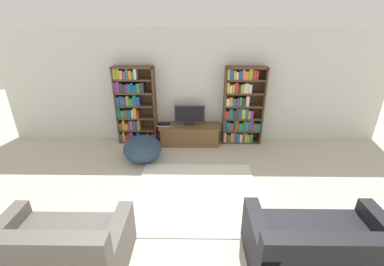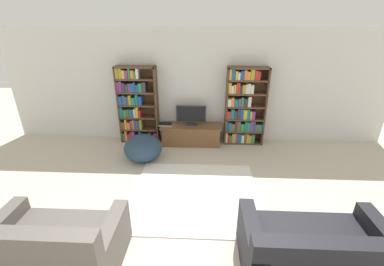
# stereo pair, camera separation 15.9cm
# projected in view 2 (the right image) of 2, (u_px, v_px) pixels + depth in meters

# --- Properties ---
(wall_back) EXTENTS (8.80, 0.06, 2.60)m
(wall_back) POSITION_uv_depth(u_px,v_px,m) (196.00, 86.00, 5.89)
(wall_back) COLOR silver
(wall_back) RESTS_ON ground_plane
(bookshelf_left) EXTENTS (0.90, 0.30, 1.78)m
(bookshelf_left) POSITION_uv_depth(u_px,v_px,m) (136.00, 106.00, 5.96)
(bookshelf_left) COLOR #513823
(bookshelf_left) RESTS_ON ground_plane
(bookshelf_right) EXTENTS (0.90, 0.30, 1.78)m
(bookshelf_right) POSITION_uv_depth(u_px,v_px,m) (243.00, 108.00, 5.85)
(bookshelf_right) COLOR #513823
(bookshelf_right) RESTS_ON ground_plane
(tv_stand) EXTENTS (1.40, 0.51, 0.46)m
(tv_stand) POSITION_uv_depth(u_px,v_px,m) (191.00, 134.00, 6.04)
(tv_stand) COLOR brown
(tv_stand) RESTS_ON ground_plane
(television) EXTENTS (0.69, 0.16, 0.47)m
(television) POSITION_uv_depth(u_px,v_px,m) (191.00, 115.00, 5.87)
(television) COLOR #2D2D33
(television) RESTS_ON tv_stand
(laptop) EXTENTS (0.32, 0.22, 0.03)m
(laptop) POSITION_uv_depth(u_px,v_px,m) (165.00, 124.00, 5.98)
(laptop) COLOR #B7B7BC
(laptop) RESTS_ON tv_stand
(area_rug) EXTENTS (2.09, 1.92, 0.02)m
(area_rug) POSITION_uv_depth(u_px,v_px,m) (195.00, 194.00, 4.32)
(area_rug) COLOR white
(area_rug) RESTS_ON ground_plane
(couch_left_sectional) EXTENTS (1.51, 1.00, 0.91)m
(couch_left_sectional) POSITION_uv_depth(u_px,v_px,m) (52.00, 250.00, 2.92)
(couch_left_sectional) COLOR #56514C
(couch_left_sectional) RESTS_ON ground_plane
(couch_right_sofa) EXTENTS (1.63, 0.97, 0.82)m
(couch_right_sofa) POSITION_uv_depth(u_px,v_px,m) (316.00, 254.00, 2.88)
(couch_right_sofa) COLOR black
(couch_right_sofa) RESTS_ON ground_plane
(beanbag_ottoman) EXTENTS (0.78, 0.78, 0.53)m
(beanbag_ottoman) POSITION_uv_depth(u_px,v_px,m) (143.00, 148.00, 5.32)
(beanbag_ottoman) COLOR #23384C
(beanbag_ottoman) RESTS_ON ground_plane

